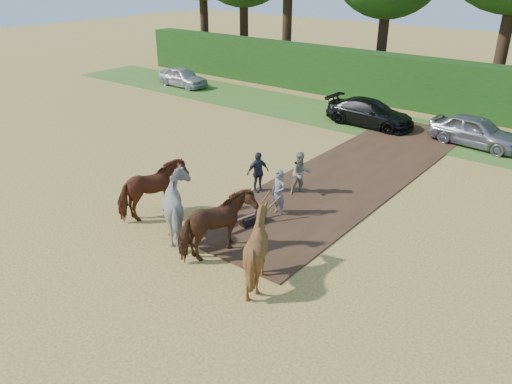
{
  "coord_description": "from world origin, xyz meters",
  "views": [
    {
      "loc": [
        10.32,
        -10.83,
        8.13
      ],
      "look_at": [
        1.29,
        0.54,
        1.4
      ],
      "focal_mm": 35.0,
      "sensor_mm": 36.0,
      "label": 1
    }
  ],
  "objects_px": {
    "spectator_near": "(301,174)",
    "spectator_far": "(258,172)",
    "parked_cars": "(470,131)",
    "plough_team": "(202,216)"
  },
  "relations": [
    {
      "from": "spectator_far",
      "to": "plough_team",
      "type": "xyz_separation_m",
      "value": [
        1.07,
        -4.16,
        0.19
      ]
    },
    {
      "from": "spectator_far",
      "to": "parked_cars",
      "type": "bearing_deg",
      "value": -4.01
    },
    {
      "from": "spectator_near",
      "to": "parked_cars",
      "type": "relative_size",
      "value": 0.05
    },
    {
      "from": "spectator_far",
      "to": "spectator_near",
      "type": "bearing_deg",
      "value": -38.96
    },
    {
      "from": "spectator_near",
      "to": "parked_cars",
      "type": "xyz_separation_m",
      "value": [
        3.25,
        9.83,
        -0.14
      ]
    },
    {
      "from": "spectator_far",
      "to": "plough_team",
      "type": "distance_m",
      "value": 4.3
    },
    {
      "from": "spectator_near",
      "to": "plough_team",
      "type": "height_order",
      "value": "plough_team"
    },
    {
      "from": "spectator_near",
      "to": "plough_team",
      "type": "bearing_deg",
      "value": -149.58
    },
    {
      "from": "spectator_near",
      "to": "spectator_far",
      "type": "height_order",
      "value": "spectator_near"
    },
    {
      "from": "spectator_far",
      "to": "parked_cars",
      "type": "distance_m",
      "value": 11.65
    }
  ]
}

